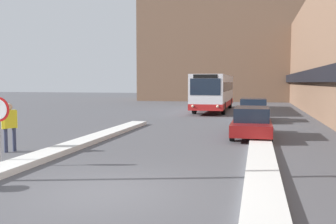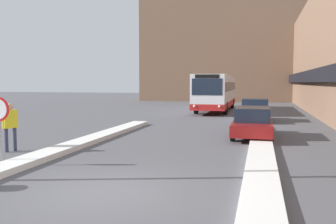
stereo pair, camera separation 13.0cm
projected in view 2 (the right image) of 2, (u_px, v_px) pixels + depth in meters
name	position (u px, v px, depth m)	size (l,w,h in m)	color
ground_plane	(104.00, 192.00, 8.83)	(160.00, 160.00, 0.00)	#515156
building_backdrop_far	(236.00, 47.00, 52.72)	(26.00, 8.00, 15.16)	brown
snow_bank_left	(71.00, 146.00, 14.57)	(0.90, 17.55, 0.20)	silver
snow_bank_right	(261.00, 157.00, 12.52)	(0.90, 18.41, 0.18)	silver
city_bus	(216.00, 92.00, 33.84)	(2.65, 12.15, 3.22)	silver
parked_car_front	(253.00, 122.00, 17.64)	(1.82, 4.68, 1.41)	maroon
parked_car_middle	(255.00, 110.00, 25.14)	(1.93, 4.24, 1.50)	#B7B7BC
pedestrian	(10.00, 123.00, 13.89)	(0.44, 0.53, 1.81)	#333851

